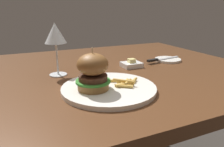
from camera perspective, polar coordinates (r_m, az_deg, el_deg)
dining_table at (r=0.91m, az=-6.53°, el=-4.15°), size 1.41×0.98×0.74m
main_plate at (r=0.68m, az=-0.49°, el=-3.84°), size 0.29×0.29×0.01m
burger_sandwich at (r=0.64m, az=-5.03°, el=0.50°), size 0.10×0.10×0.13m
fries_pile at (r=0.69m, az=3.40°, el=-2.33°), size 0.10×0.09×0.02m
wine_glass at (r=0.83m, az=-14.57°, el=9.71°), size 0.08×0.08×0.20m
bread_plate at (r=1.09m, az=14.36°, el=3.52°), size 0.12×0.12×0.01m
table_knife at (r=1.05m, az=12.56°, el=3.67°), size 0.20×0.04×0.01m
butter_dish at (r=0.95m, az=5.09°, el=2.43°), size 0.08×0.07×0.04m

